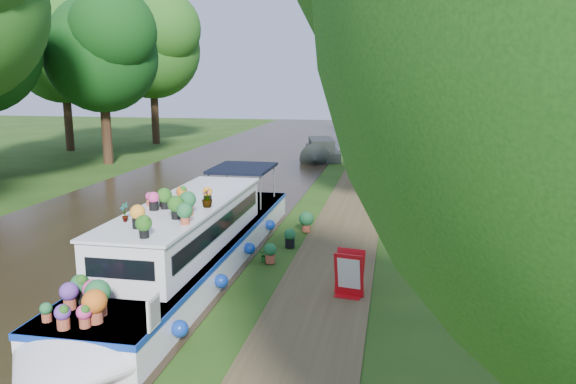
{
  "coord_description": "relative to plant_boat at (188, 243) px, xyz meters",
  "views": [
    {
      "loc": [
        2.73,
        -15.43,
        4.88
      ],
      "look_at": [
        -0.59,
        1.73,
        1.3
      ],
      "focal_mm": 35.0,
      "sensor_mm": 36.0,
      "label": 1
    }
  ],
  "objects": [
    {
      "name": "tree_far_h",
      "position": [
        -16.77,
        21.88,
        6.28
      ],
      "size": [
        7.82,
        7.48,
        10.49
      ],
      "color": "black",
      "rests_on": "ground"
    },
    {
      "name": "tree_far_c",
      "position": [
        -11.27,
        16.87,
        5.67
      ],
      "size": [
        7.13,
        6.82,
        9.59
      ],
      "color": "black",
      "rests_on": "ground"
    },
    {
      "name": "ground",
      "position": [
        2.25,
        2.79,
        -0.85
      ],
      "size": [
        100.0,
        100.0,
        0.0
      ],
      "primitive_type": "plane",
      "color": "#1F3F0F",
      "rests_on": "ground"
    },
    {
      "name": "towpath",
      "position": [
        3.45,
        2.79,
        -0.84
      ],
      "size": [
        2.2,
        100.0,
        0.03
      ],
      "primitive_type": "cube",
      "color": "#483B21",
      "rests_on": "ground"
    },
    {
      "name": "pedestrian_dark",
      "position": [
        4.15,
        22.11,
        -0.04
      ],
      "size": [
        0.96,
        0.92,
        1.56
      ],
      "primitive_type": "imported",
      "rotation": [
        0.0,
        0.0,
        0.61
      ],
      "color": "black",
      "rests_on": "towpath"
    },
    {
      "name": "sandwich_board",
      "position": [
        4.06,
        -0.63,
        -0.35
      ],
      "size": [
        0.69,
        0.62,
        1.04
      ],
      "rotation": [
        0.0,
        0.0,
        -0.18
      ],
      "color": "red",
      "rests_on": "towpath"
    },
    {
      "name": "tree_near_overhang",
      "position": [
        6.04,
        5.85,
        5.75
      ],
      "size": [
        5.52,
        5.28,
        8.99
      ],
      "color": "black",
      "rests_on": "ground"
    },
    {
      "name": "tree_near_far",
      "position": [
        6.23,
        28.88,
        6.2
      ],
      "size": [
        7.59,
        7.26,
        10.3
      ],
      "color": "black",
      "rests_on": "ground"
    },
    {
      "name": "verge_plant",
      "position": [
        1.65,
        1.4,
        -0.66
      ],
      "size": [
        0.39,
        0.35,
        0.39
      ],
      "primitive_type": "imported",
      "rotation": [
        0.0,
        0.0,
        -0.12
      ],
      "color": "#1F6720",
      "rests_on": "ground"
    },
    {
      "name": "pedestrian_pink",
      "position": [
        3.39,
        25.16,
        0.03
      ],
      "size": [
        0.65,
        0.46,
        1.71
      ],
      "primitive_type": "imported",
      "rotation": [
        0.0,
        0.0,
        -0.07
      ],
      "color": "pink",
      "rests_on": "towpath"
    },
    {
      "name": "tree_far_d",
      "position": [
        -12.77,
        26.88,
        6.54
      ],
      "size": [
        8.05,
        7.7,
        10.85
      ],
      "color": "black",
      "rests_on": "ground"
    },
    {
      "name": "second_boat",
      "position": [
        0.5,
        21.32,
        -0.36
      ],
      "size": [
        2.88,
        6.5,
        1.2
      ],
      "rotation": [
        0.0,
        0.0,
        0.21
      ],
      "color": "black",
      "rests_on": "canal_water"
    },
    {
      "name": "plant_boat",
      "position": [
        0.0,
        0.0,
        0.0
      ],
      "size": [
        2.29,
        13.52,
        2.31
      ],
      "color": "white",
      "rests_on": "canal_water"
    },
    {
      "name": "canal_water",
      "position": [
        -3.75,
        2.79,
        -0.84
      ],
      "size": [
        10.0,
        100.0,
        0.02
      ],
      "primitive_type": "cube",
      "color": "black",
      "rests_on": "ground"
    },
    {
      "name": "tree_near_mid",
      "position": [
        6.73,
        17.87,
        5.58
      ],
      "size": [
        6.9,
        6.6,
        9.4
      ],
      "color": "black",
      "rests_on": "ground"
    }
  ]
}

